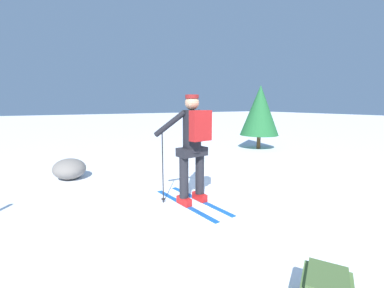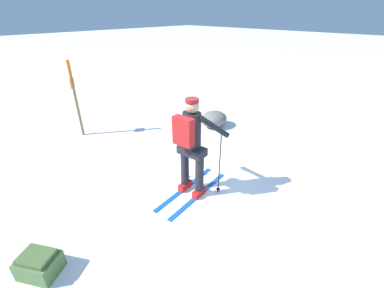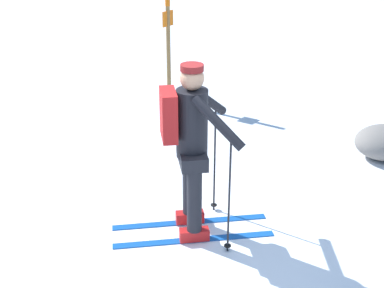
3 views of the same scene
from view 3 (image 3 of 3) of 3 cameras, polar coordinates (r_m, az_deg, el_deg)
name	(u,v)px [view 3 (image 3 of 3)]	position (r m, az deg, el deg)	size (l,w,h in m)	color
ground_plane	(206,256)	(5.33, 1.48, -11.85)	(80.00, 80.00, 0.00)	white
skier	(190,142)	(5.16, -0.18, 0.22)	(1.69, 1.01, 1.80)	#144C9E
trail_marker	(168,34)	(8.76, -2.56, 11.64)	(0.17, 0.20, 1.96)	olive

